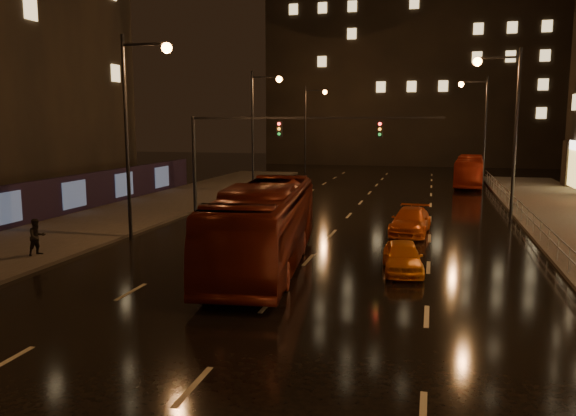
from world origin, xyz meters
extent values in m
plane|color=black|center=(0.00, 20.00, 0.00)|extent=(140.00, 140.00, 0.00)
cube|color=#38332D|center=(-13.50, 15.00, 0.07)|extent=(7.00, 70.00, 0.15)
cube|color=black|center=(4.00, 72.00, 18.00)|extent=(44.00, 16.00, 36.00)
cube|color=black|center=(-17.20, 12.00, 1.25)|extent=(0.30, 46.00, 2.50)
cylinder|color=black|center=(-9.60, 20.00, 3.10)|extent=(0.22, 0.22, 6.20)
cube|color=black|center=(-2.00, 20.00, 6.10)|extent=(15.20, 0.14, 0.14)
cube|color=black|center=(-4.00, 20.00, 5.45)|extent=(0.32, 0.18, 0.95)
cube|color=black|center=(2.00, 20.00, 5.45)|extent=(0.32, 0.18, 0.95)
sphere|color=#FF1E19|center=(-4.00, 19.88, 5.75)|extent=(0.18, 0.18, 0.18)
cylinder|color=#99999E|center=(10.20, 44.00, 0.65)|extent=(0.04, 0.04, 1.00)
cube|color=#99999E|center=(10.20, 18.00, 1.10)|extent=(0.05, 56.00, 0.05)
cube|color=#99999E|center=(10.20, 18.00, 0.70)|extent=(0.05, 56.00, 0.05)
imported|color=#5D170D|center=(-1.50, 8.49, 1.70)|extent=(4.30, 12.44, 3.39)
imported|color=maroon|center=(8.36, 41.32, 1.40)|extent=(3.16, 10.18, 2.79)
imported|color=orange|center=(4.00, 9.02, 0.62)|extent=(1.89, 3.77, 1.23)
imported|color=#D55214|center=(4.00, 17.01, 0.67)|extent=(2.21, 4.75, 1.34)
imported|color=black|center=(-11.42, 7.38, 0.95)|extent=(0.84, 0.94, 1.59)
camera|label=1|loc=(4.99, -12.88, 5.83)|focal=35.00mm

